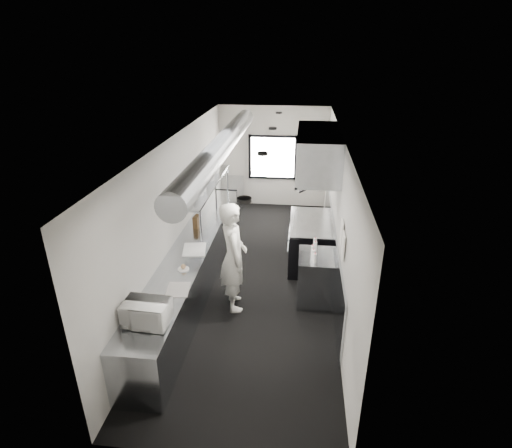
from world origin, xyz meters
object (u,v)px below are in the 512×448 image
(range, at_px, (309,242))
(deli_tub_b, at_px, (140,308))
(microwave, at_px, (147,313))
(squeeze_bottle_a, at_px, (315,258))
(small_plate, at_px, (183,269))
(squeeze_bottle_e, at_px, (315,243))
(prep_counter, at_px, (194,265))
(knife_block, at_px, (197,221))
(squeeze_bottle_b, at_px, (313,255))
(deli_tub_a, at_px, (138,319))
(plate_stack_d, at_px, (214,165))
(squeeze_bottle_c, at_px, (313,250))
(line_cook, at_px, (233,257))
(plate_stack_a, at_px, (198,188))
(cutting_board, at_px, (194,249))
(squeeze_bottle_d, at_px, (315,247))
(plate_stack_c, at_px, (209,173))
(plate_stack_b, at_px, (200,183))
(pass_shelf, at_px, (207,185))
(exhaust_hood, at_px, (318,152))
(far_work_table, at_px, (228,198))
(bottle_station, at_px, (316,278))

(range, relative_size, deli_tub_b, 11.96)
(microwave, bearing_deg, squeeze_bottle_a, 43.06)
(small_plate, height_order, squeeze_bottle_e, squeeze_bottle_e)
(prep_counter, distance_m, deli_tub_b, 2.17)
(small_plate, height_order, knife_block, knife_block)
(squeeze_bottle_b, height_order, squeeze_bottle_e, squeeze_bottle_b)
(squeeze_bottle_a, bearing_deg, squeeze_bottle_e, 88.85)
(deli_tub_a, bearing_deg, knife_block, 89.48)
(range, height_order, plate_stack_d, plate_stack_d)
(squeeze_bottle_c, bearing_deg, line_cook, -164.09)
(range, xyz_separation_m, knife_block, (-2.29, -0.44, 0.55))
(small_plate, xyz_separation_m, squeeze_bottle_b, (2.13, 0.56, 0.09))
(line_cook, height_order, plate_stack_d, line_cook)
(plate_stack_a, distance_m, squeeze_bottle_a, 2.72)
(cutting_board, relative_size, squeeze_bottle_d, 2.98)
(squeeze_bottle_d, bearing_deg, plate_stack_c, 142.03)
(squeeze_bottle_d, bearing_deg, plate_stack_b, 154.80)
(pass_shelf, distance_m, deli_tub_a, 3.89)
(small_plate, bearing_deg, plate_stack_a, 94.59)
(microwave, distance_m, deli_tub_a, 0.18)
(deli_tub_a, distance_m, squeeze_bottle_e, 3.42)
(range, height_order, squeeze_bottle_e, squeeze_bottle_e)
(small_plate, bearing_deg, plate_stack_d, 92.51)
(knife_block, xyz_separation_m, squeeze_bottle_b, (2.32, -1.13, -0.02))
(microwave, relative_size, squeeze_bottle_d, 3.10)
(exhaust_hood, xyz_separation_m, deli_tub_b, (-2.44, -3.30, -1.44))
(far_work_table, bearing_deg, knife_block, -91.90)
(deli_tub_b, bearing_deg, plate_stack_c, 87.67)
(far_work_table, distance_m, deli_tub_a, 6.06)
(deli_tub_b, distance_m, small_plate, 1.21)
(plate_stack_a, bearing_deg, exhaust_hood, 9.40)
(far_work_table, bearing_deg, plate_stack_b, -91.28)
(far_work_table, height_order, squeeze_bottle_d, squeeze_bottle_d)
(plate_stack_b, xyz_separation_m, squeeze_bottle_d, (2.32, -1.09, -0.74))
(microwave, distance_m, plate_stack_d, 4.72)
(prep_counter, bearing_deg, bottle_station, -4.97)
(line_cook, height_order, squeeze_bottle_e, line_cook)
(range, bearing_deg, cutting_board, -145.56)
(knife_block, bearing_deg, squeeze_bottle_c, -15.33)
(deli_tub_b, relative_size, small_plate, 0.70)
(bottle_station, bearing_deg, plate_stack_d, 132.96)
(bottle_station, xyz_separation_m, line_cook, (-1.43, -0.35, 0.53))
(deli_tub_b, height_order, plate_stack_c, plate_stack_c)
(squeeze_bottle_c, height_order, squeeze_bottle_e, squeeze_bottle_e)
(microwave, height_order, squeeze_bottle_d, microwave)
(plate_stack_a, height_order, plate_stack_d, plate_stack_d)
(deli_tub_b, distance_m, squeeze_bottle_c, 3.08)
(pass_shelf, xyz_separation_m, squeeze_bottle_a, (2.29, -1.95, -0.55))
(squeeze_bottle_d, bearing_deg, squeeze_bottle_a, -92.17)
(bottle_station, xyz_separation_m, plate_stack_a, (-2.35, 1.02, 1.25))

